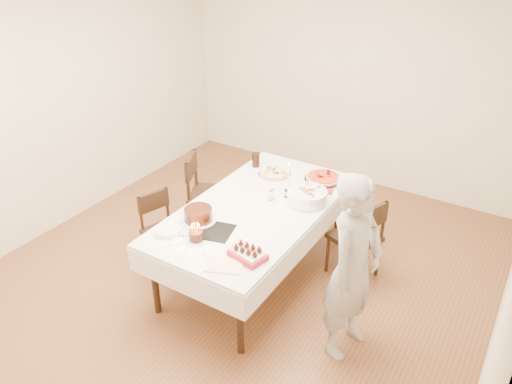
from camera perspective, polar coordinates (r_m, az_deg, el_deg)
The scene contains 22 objects.
floor at distance 4.99m, azimuth -1.74°, elevation -9.28°, with size 5.00×5.00×0.00m, color brown.
wall_back at distance 6.38m, azimuth 10.86°, elevation 12.76°, with size 4.50×0.04×2.70m, color beige.
wall_left at distance 5.77m, azimuth -21.23°, elevation 9.54°, with size 0.04×5.00×2.70m, color beige.
dining_table at distance 4.78m, azimuth 0.00°, elevation -5.56°, with size 1.14×2.14×0.75m, color white.
chair_right_savory at distance 4.83m, azimuth 11.22°, elevation -5.09°, with size 0.43×0.43×0.85m, color black, non-canonical shape.
chair_left_savory at distance 5.40m, azimuth -5.23°, elevation -0.30°, with size 0.47×0.47×0.91m, color black, non-canonical shape.
chair_left_dessert at distance 4.95m, azimuth -10.38°, elevation -4.59°, with size 0.40×0.40×0.78m, color black, non-canonical shape.
person at distance 3.85m, azimuth 11.04°, elevation -8.54°, with size 0.57×0.37×1.56m, color #A6A29D.
pizza_white at distance 5.14m, azimuth 2.12°, elevation 2.20°, with size 0.34×0.34×0.04m, color beige.
pizza_pepperoni at distance 5.08m, azimuth 7.69°, elevation 1.61°, with size 0.38×0.38×0.04m, color red.
red_placemat at distance 4.94m, azimuth 7.51°, elevation 0.47°, with size 0.24×0.24×0.01m, color #B21E1E.
pasta_bowl at distance 4.64m, azimuth 5.88°, elevation -0.47°, with size 0.37×0.37×0.12m, color white.
taper_candle at distance 4.67m, azimuth 3.74°, elevation 1.39°, with size 0.08×0.08×0.36m, color white.
shaker_pair at distance 4.65m, azimuth 1.62°, elevation -0.45°, with size 0.09×0.09×0.10m, color white, non-canonical shape.
cola_glass at distance 5.28m, azimuth -0.02°, elevation 3.70°, with size 0.08×0.08×0.15m, color black.
layer_cake at distance 4.37m, azimuth -6.63°, elevation -2.60°, with size 0.31×0.31×0.12m, color #37190D.
cake_board at distance 4.25m, azimuth -4.74°, elevation -4.51°, with size 0.30×0.30×0.01m, color black.
birthday_cake at distance 4.12m, azimuth -6.88°, elevation -4.54°, with size 0.12×0.12×0.13m, color #37180F.
strawberry_box at distance 3.91m, azimuth -0.96°, elevation -7.10°, with size 0.29×0.19×0.07m, color #A51228, non-canonical shape.
box_lid at distance 3.86m, azimuth -3.68°, elevation -8.45°, with size 0.28×0.19×0.02m, color beige.
plate_stack at distance 4.27m, azimuth -10.03°, elevation -4.37°, with size 0.22×0.22×0.05m, color white.
china_plate at distance 4.31m, azimuth -8.18°, elevation -4.13°, with size 0.24×0.24×0.01m, color white.
Camera 1 is at (2.19, -3.23, 3.10)m, focal length 35.00 mm.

